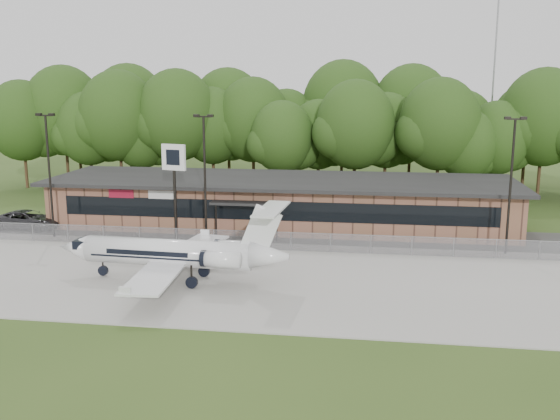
% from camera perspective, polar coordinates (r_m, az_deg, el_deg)
% --- Properties ---
extents(ground, '(160.00, 160.00, 0.00)m').
position_cam_1_polar(ground, '(33.86, -5.72, -10.33)').
color(ground, '#324B1B').
rests_on(ground, ground).
extents(apron, '(64.00, 18.00, 0.08)m').
position_cam_1_polar(apron, '(41.19, -3.03, -6.21)').
color(apron, '#9E9B93').
rests_on(apron, ground).
extents(parking_lot, '(50.00, 9.00, 0.06)m').
position_cam_1_polar(parking_lot, '(52.09, -0.56, -2.41)').
color(parking_lot, '#383835').
rests_on(parking_lot, ground).
extents(terminal, '(41.00, 11.65, 4.30)m').
position_cam_1_polar(terminal, '(55.92, 0.14, 0.81)').
color(terminal, '#895844').
rests_on(terminal, ground).
extents(fence, '(46.00, 0.04, 1.52)m').
position_cam_1_polar(fence, '(47.60, -1.39, -2.83)').
color(fence, gray).
rests_on(fence, ground).
extents(treeline, '(72.00, 12.00, 15.00)m').
position_cam_1_polar(treeline, '(73.05, 2.17, 7.53)').
color(treeline, '#1E3E13').
rests_on(treeline, ground).
extents(radio_mast, '(0.20, 0.20, 25.00)m').
position_cam_1_polar(radio_mast, '(79.73, 18.91, 10.86)').
color(radio_mast, gray).
rests_on(radio_mast, ground).
extents(light_pole_left, '(1.55, 0.30, 10.23)m').
position_cam_1_polar(light_pole_left, '(53.98, -20.37, 3.78)').
color(light_pole_left, black).
rests_on(light_pole_left, ground).
extents(light_pole_mid, '(1.55, 0.30, 10.23)m').
position_cam_1_polar(light_pole_mid, '(49.11, -6.90, 3.72)').
color(light_pole_mid, black).
rests_on(light_pole_mid, ground).
extents(light_pole_right, '(1.55, 0.30, 10.23)m').
position_cam_1_polar(light_pole_right, '(48.50, 20.39, 2.98)').
color(light_pole_right, black).
rests_on(light_pole_right, ground).
extents(business_jet, '(15.61, 13.90, 5.26)m').
position_cam_1_polar(business_jet, '(40.39, -9.44, -3.99)').
color(business_jet, silver).
rests_on(business_jet, ground).
extents(suv, '(6.04, 3.07, 1.64)m').
position_cam_1_polar(suv, '(58.94, -22.03, -0.83)').
color(suv, '#313033').
rests_on(suv, ground).
extents(pole_sign, '(2.06, 0.72, 7.87)m').
position_cam_1_polar(pole_sign, '(50.12, -9.67, 3.85)').
color(pole_sign, black).
rests_on(pole_sign, ground).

